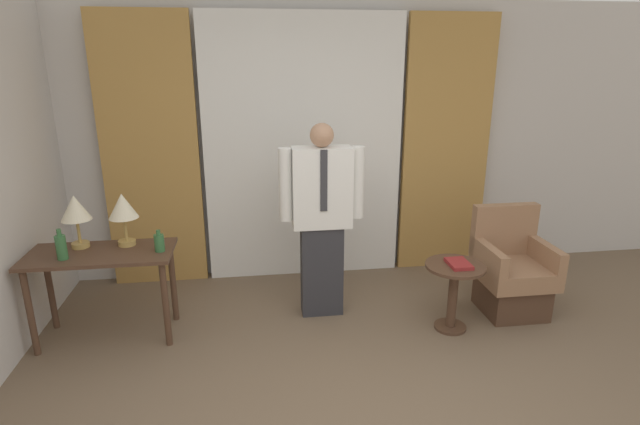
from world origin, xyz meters
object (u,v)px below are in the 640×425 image
bottle_near_edge (61,247)px  book (459,264)px  table_lamp_left (75,210)px  person (322,215)px  desk (102,266)px  armchair (511,274)px  bottle_by_lamp (159,242)px  table_lamp_right (123,209)px  side_table (454,286)px

bottle_near_edge → book: (3.03, -0.18, -0.24)m
table_lamp_left → person: 1.94m
desk → person: person is taller
person → armchair: person is taller
table_lamp_left → armchair: 3.66m
bottle_by_lamp → armchair: 2.99m
book → table_lamp_left: bearing=172.1°
table_lamp_left → table_lamp_right: (0.35, 0.00, 0.00)m
table_lamp_left → desk: bearing=-36.1°
table_lamp_left → bottle_by_lamp: bearing=-15.2°
desk → table_lamp_right: (0.18, 0.13, 0.43)m
table_lamp_right → bottle_by_lamp: bearing=-31.4°
side_table → book: size_ratio=2.49×
bottle_by_lamp → side_table: (2.32, -0.23, -0.41)m
bottle_by_lamp → bottle_near_edge: bearing=-174.5°
table_lamp_right → bottle_by_lamp: size_ratio=2.47×
desk → book: (2.80, -0.29, -0.02)m
person → desk: bearing=-174.7°
table_lamp_right → armchair: 3.31m
bottle_by_lamp → side_table: size_ratio=0.30×
desk → table_lamp_left: 0.48m
desk → bottle_near_edge: 0.34m
desk → table_lamp_right: table_lamp_right is taller
table_lamp_right → armchair: size_ratio=0.46×
table_lamp_right → armchair: bearing=-2.9°
armchair → desk: bearing=179.5°
table_lamp_left → armchair: table_lamp_left is taller
desk → side_table: 2.80m
side_table → table_lamp_right: bearing=171.3°
table_lamp_right → person: person is taller
bottle_near_edge → table_lamp_left: bearing=77.1°
table_lamp_right → person: size_ratio=0.25×
table_lamp_left → bottle_near_edge: (-0.05, -0.24, -0.21)m
table_lamp_right → book: table_lamp_right is taller
bottle_by_lamp → armchair: size_ratio=0.19×
bottle_near_edge → bottle_by_lamp: (0.69, 0.07, -0.03)m
table_lamp_left → person: (1.93, 0.03, -0.14)m
table_lamp_left → side_table: bearing=-7.7°
table_lamp_left → bottle_near_edge: table_lamp_left is taller
armchair → side_table: armchair is taller
table_lamp_left → side_table: (2.96, -0.40, -0.65)m
bottle_near_edge → desk: bearing=25.4°
desk → armchair: size_ratio=1.19×
table_lamp_right → bottle_near_edge: table_lamp_right is taller
person → book: size_ratio=7.25×
bottle_near_edge → person: person is taller
table_lamp_left → bottle_by_lamp: table_lamp_left is taller
bottle_near_edge → side_table: bearing=-3.1°
table_lamp_left → bottle_by_lamp: size_ratio=2.47×
bottle_by_lamp → book: size_ratio=0.75×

